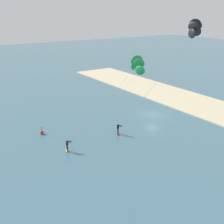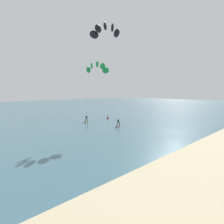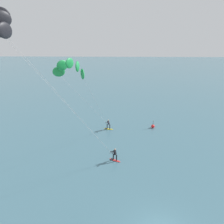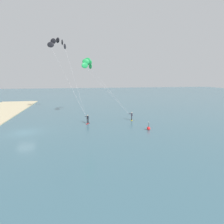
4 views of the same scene
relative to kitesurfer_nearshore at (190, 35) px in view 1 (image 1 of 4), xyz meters
name	(u,v)px [view 1 (image 1 of 4)]	position (x,y,z in m)	size (l,w,h in m)	color
ground_plane	(153,115)	(11.73, -4.94, -14.62)	(240.00, 240.00, 0.00)	#426B7A
sand_strip	(197,104)	(11.73, -15.98, -14.54)	(80.00, 11.36, 0.16)	beige
kitesurfer_nearshore	(190,35)	(0.00, 0.00, 0.00)	(10.62, 7.87, 16.46)	red
kitesurfer_mid_water	(133,69)	(3.23, 5.97, -4.02)	(6.54, 9.86, 12.22)	yellow
marker_buoy	(42,132)	(13.96, 14.44, -14.32)	(0.56, 0.56, 1.38)	red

